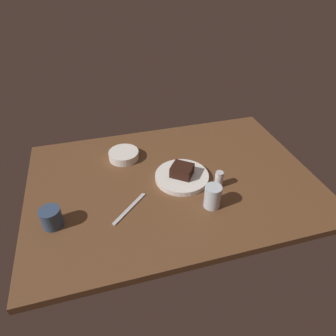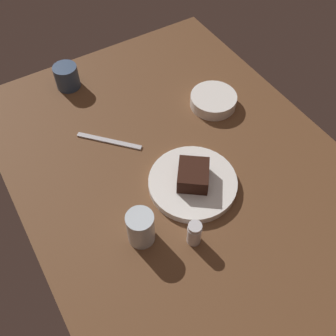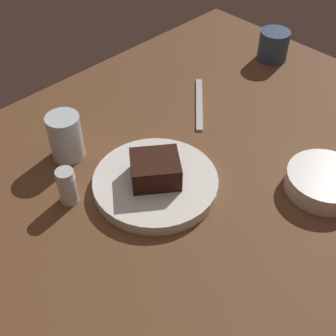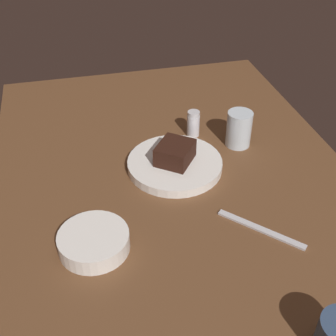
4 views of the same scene
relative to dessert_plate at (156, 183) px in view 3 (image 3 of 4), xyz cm
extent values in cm
cube|color=brown|center=(3.86, -0.70, -2.59)|extent=(120.00, 84.00, 3.00)
cylinder|color=white|center=(0.00, 0.00, 0.00)|extent=(22.77, 22.77, 2.17)
cube|color=black|center=(0.04, 0.01, 3.39)|extent=(11.44, 11.25, 4.61)
cylinder|color=silver|center=(-13.14, 8.36, 1.85)|extent=(3.36, 3.36, 5.87)
cylinder|color=silver|center=(-13.14, 8.36, 5.38)|extent=(3.19, 3.19, 1.20)
cylinder|color=silver|center=(-6.14, 18.37, 3.57)|extent=(6.42, 6.42, 9.31)
cylinder|color=white|center=(21.47, -21.58, 0.72)|extent=(13.86, 13.86, 3.62)
cylinder|color=#334766|center=(52.09, 12.47, 2.63)|extent=(7.37, 7.37, 7.44)
cube|color=silver|center=(24.55, 11.86, -0.84)|extent=(14.80, 14.03, 0.50)
camera|label=1|loc=(31.71, 92.50, 79.92)|focal=31.73mm
camera|label=2|loc=(-44.77, 34.58, 81.89)|focal=41.44mm
camera|label=3|loc=(-40.10, -44.17, 60.51)|focal=49.98mm
camera|label=4|loc=(82.39, -21.57, 63.31)|focal=47.22mm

